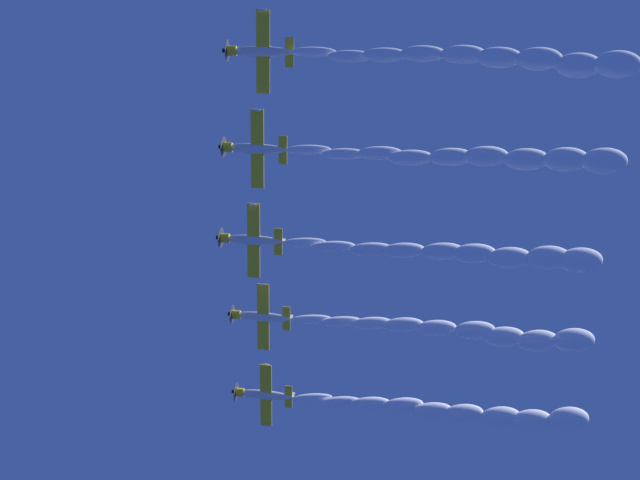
# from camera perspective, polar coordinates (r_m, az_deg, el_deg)

# --- Properties ---
(airplane_lead) EXTENTS (8.72, 9.77, 2.76)m
(airplane_lead) POSITION_cam_1_polar(r_m,az_deg,el_deg) (89.22, -4.78, 14.43)
(airplane_lead) COLOR silver
(airplane_left_wingman) EXTENTS (8.70, 9.77, 3.23)m
(airplane_left_wingman) POSITION_cam_1_polar(r_m,az_deg,el_deg) (89.82, -5.20, 7.11)
(airplane_left_wingman) COLOR silver
(airplane_right_wingman) EXTENTS (8.70, 9.77, 3.29)m
(airplane_right_wingman) POSITION_cam_1_polar(r_m,az_deg,el_deg) (92.22, -5.48, 0.01)
(airplane_right_wingman) COLOR silver
(airplane_outer_left) EXTENTS (8.70, 9.78, 3.08)m
(airplane_outer_left) POSITION_cam_1_polar(r_m,az_deg,el_deg) (98.67, -4.72, -5.96)
(airplane_outer_left) COLOR silver
(airplane_outer_right) EXTENTS (8.70, 9.77, 3.11)m
(airplane_outer_right) POSITION_cam_1_polar(r_m,az_deg,el_deg) (103.55, -4.49, -11.91)
(airplane_outer_right) COLOR silver
(smoke_trail_lead) EXTENTS (39.32, 9.84, 7.45)m
(smoke_trail_lead) POSITION_cam_1_polar(r_m,az_deg,el_deg) (87.97, 14.91, 13.43)
(smoke_trail_lead) COLOR white
(smoke_trail_left_wingman) EXTENTS (39.28, 10.47, 7.43)m
(smoke_trail_left_wingman) POSITION_cam_1_polar(r_m,az_deg,el_deg) (88.43, 14.04, 6.22)
(smoke_trail_left_wingman) COLOR white
(smoke_trail_right_wingman) EXTENTS (38.44, 9.88, 7.19)m
(smoke_trail_right_wingman) POSITION_cam_1_polar(r_m,az_deg,el_deg) (90.71, 12.94, -1.13)
(smoke_trail_right_wingman) COLOR white
(smoke_trail_outer_left) EXTENTS (39.00, 9.80, 7.08)m
(smoke_trail_outer_left) POSITION_cam_1_polar(r_m,az_deg,el_deg) (97.46, 12.64, -7.11)
(smoke_trail_outer_left) COLOR white
(smoke_trail_outer_right) EXTENTS (39.17, 10.26, 7.13)m
(smoke_trail_outer_right) POSITION_cam_1_polar(r_m,az_deg,el_deg) (102.52, 12.29, -13.06)
(smoke_trail_outer_right) COLOR white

